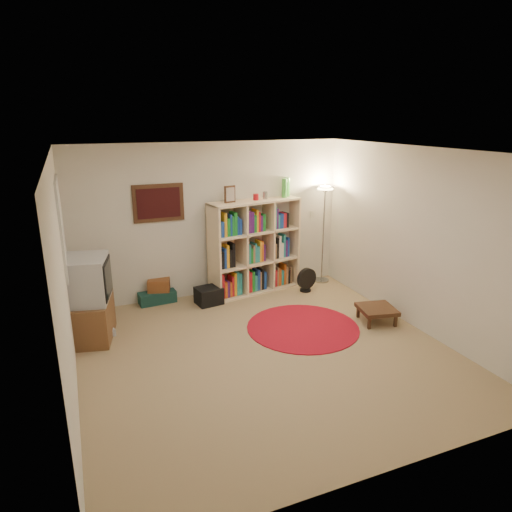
{
  "coord_description": "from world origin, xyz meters",
  "views": [
    {
      "loc": [
        -2.09,
        -4.74,
        2.87
      ],
      "look_at": [
        0.1,
        0.6,
        1.1
      ],
      "focal_mm": 32.0,
      "sensor_mm": 36.0,
      "label": 1
    }
  ],
  "objects_px": {
    "floor_lamp": "(325,202)",
    "bookshelf": "(253,248)",
    "floor_fan": "(306,280)",
    "suitcase": "(156,296)",
    "side_table": "(377,310)",
    "tv_stand": "(88,300)"
  },
  "relations": [
    {
      "from": "bookshelf",
      "to": "suitcase",
      "type": "relative_size",
      "value": 3.09
    },
    {
      "from": "floor_lamp",
      "to": "tv_stand",
      "type": "relative_size",
      "value": 1.52
    },
    {
      "from": "bookshelf",
      "to": "side_table",
      "type": "bearing_deg",
      "value": -67.25
    },
    {
      "from": "floor_lamp",
      "to": "suitcase",
      "type": "relative_size",
      "value": 2.86
    },
    {
      "from": "floor_fan",
      "to": "side_table",
      "type": "xyz_separation_m",
      "value": [
        0.37,
        -1.46,
        -0.02
      ]
    },
    {
      "from": "bookshelf",
      "to": "tv_stand",
      "type": "height_order",
      "value": "bookshelf"
    },
    {
      "from": "bookshelf",
      "to": "suitcase",
      "type": "bearing_deg",
      "value": 164.55
    },
    {
      "from": "tv_stand",
      "to": "side_table",
      "type": "distance_m",
      "value": 4.01
    },
    {
      "from": "suitcase",
      "to": "side_table",
      "type": "bearing_deg",
      "value": -39.86
    },
    {
      "from": "bookshelf",
      "to": "floor_fan",
      "type": "xyz_separation_m",
      "value": [
        0.82,
        -0.37,
        -0.55
      ]
    },
    {
      "from": "floor_lamp",
      "to": "bookshelf",
      "type": "bearing_deg",
      "value": 179.1
    },
    {
      "from": "suitcase",
      "to": "side_table",
      "type": "xyz_separation_m",
      "value": [
        2.82,
        -1.99,
        0.1
      ]
    },
    {
      "from": "floor_fan",
      "to": "suitcase",
      "type": "distance_m",
      "value": 2.51
    },
    {
      "from": "tv_stand",
      "to": "suitcase",
      "type": "distance_m",
      "value": 1.48
    },
    {
      "from": "bookshelf",
      "to": "suitcase",
      "type": "height_order",
      "value": "bookshelf"
    },
    {
      "from": "bookshelf",
      "to": "floor_lamp",
      "type": "height_order",
      "value": "bookshelf"
    },
    {
      "from": "tv_stand",
      "to": "side_table",
      "type": "xyz_separation_m",
      "value": [
        3.86,
        -1.03,
        -0.36
      ]
    },
    {
      "from": "bookshelf",
      "to": "tv_stand",
      "type": "distance_m",
      "value": 2.8
    },
    {
      "from": "tv_stand",
      "to": "suitcase",
      "type": "height_order",
      "value": "tv_stand"
    },
    {
      "from": "bookshelf",
      "to": "floor_fan",
      "type": "height_order",
      "value": "bookshelf"
    },
    {
      "from": "floor_lamp",
      "to": "floor_fan",
      "type": "bearing_deg",
      "value": -144.88
    },
    {
      "from": "tv_stand",
      "to": "bookshelf",
      "type": "bearing_deg",
      "value": 29.36
    }
  ]
}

